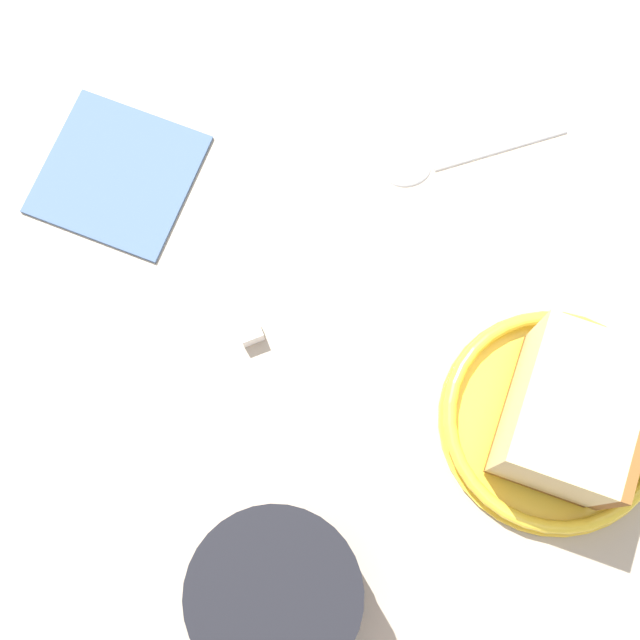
% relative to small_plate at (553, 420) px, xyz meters
% --- Properties ---
extents(ground_plane, '(1.38, 1.38, 0.03)m').
position_rel_small_plate_xyz_m(ground_plane, '(0.11, 0.05, -0.02)').
color(ground_plane, tan).
extents(small_plate, '(0.14, 0.14, 0.02)m').
position_rel_small_plate_xyz_m(small_plate, '(0.00, 0.00, 0.00)').
color(small_plate, yellow).
rests_on(small_plate, ground_plane).
extents(cake_slice, '(0.09, 0.10, 0.07)m').
position_rel_small_plate_xyz_m(cake_slice, '(-0.00, -0.00, 0.03)').
color(cake_slice, brown).
rests_on(cake_slice, small_plate).
extents(tea_mug, '(0.09, 0.12, 0.09)m').
position_rel_small_plate_xyz_m(tea_mug, '(0.09, 0.17, 0.04)').
color(tea_mug, black).
rests_on(tea_mug, ground_plane).
extents(teaspoon, '(0.09, 0.10, 0.01)m').
position_rel_small_plate_xyz_m(teaspoon, '(0.15, -0.12, -0.00)').
color(teaspoon, silver).
rests_on(teaspoon, ground_plane).
extents(folded_napkin, '(0.11, 0.11, 0.01)m').
position_rel_small_plate_xyz_m(folded_napkin, '(0.33, 0.00, -0.00)').
color(folded_napkin, slate).
rests_on(folded_napkin, ground_plane).
extents(sugar_cube, '(0.02, 0.02, 0.01)m').
position_rel_small_plate_xyz_m(sugar_cube, '(0.19, 0.05, -0.00)').
color(sugar_cube, white).
rests_on(sugar_cube, ground_plane).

